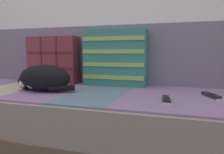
{
  "coord_description": "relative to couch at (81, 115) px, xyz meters",
  "views": [
    {
      "loc": [
        0.64,
        -1.22,
        0.6
      ],
      "look_at": [
        0.25,
        0.02,
        0.45
      ],
      "focal_mm": 35.0,
      "sensor_mm": 36.0,
      "label": 1
    }
  ],
  "objects": [
    {
      "name": "game_remote_far",
      "position": [
        0.81,
        -0.01,
        0.19
      ],
      "size": [
        0.12,
        0.2,
        0.02
      ],
      "color": "black",
      "rests_on": "couch"
    },
    {
      "name": "ground_plane",
      "position": [
        0.0,
        -0.09,
        -0.17
      ],
      "size": [
        14.0,
        14.0,
        0.0
      ],
      "primitive_type": "plane",
      "color": "#564C47"
    },
    {
      "name": "game_remote_near",
      "position": [
        0.57,
        -0.19,
        0.19
      ],
      "size": [
        0.06,
        0.19,
        0.02
      ],
      "color": "black",
      "rests_on": "couch"
    },
    {
      "name": "sofa_backrest",
      "position": [
        0.0,
        0.39,
        0.41
      ],
      "size": [
        2.03,
        0.14,
        0.46
      ],
      "color": "slate",
      "rests_on": "couch"
    },
    {
      "name": "throw_pillow_quilted",
      "position": [
        -0.36,
        0.24,
        0.37
      ],
      "size": [
        0.42,
        0.14,
        0.37
      ],
      "color": "brown",
      "rests_on": "couch"
    },
    {
      "name": "couch",
      "position": [
        0.0,
        0.0,
        0.0
      ],
      "size": [
        2.08,
        0.91,
        0.35
      ],
      "color": "brown",
      "rests_on": "ground_plane"
    },
    {
      "name": "throw_pillow_striped",
      "position": [
        0.17,
        0.24,
        0.39
      ],
      "size": [
        0.46,
        0.14,
        0.41
      ],
      "color": "#337A70",
      "rests_on": "couch"
    },
    {
      "name": "sleeping_cat",
      "position": [
        -0.2,
        -0.12,
        0.26
      ],
      "size": [
        0.41,
        0.22,
        0.17
      ],
      "color": "black",
      "rests_on": "couch"
    }
  ]
}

